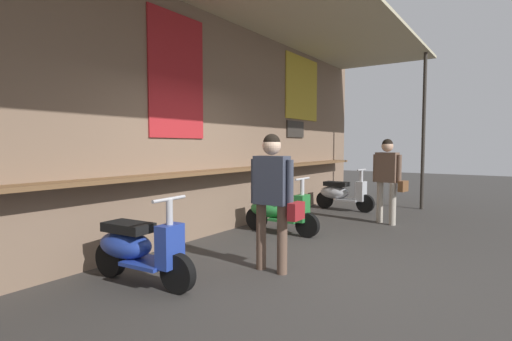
% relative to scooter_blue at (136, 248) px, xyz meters
% --- Properties ---
extents(ground_plane, '(36.50, 36.50, 0.00)m').
position_rel_scooter_blue_xyz_m(ground_plane, '(1.49, -1.08, -0.39)').
color(ground_plane, '#383533').
extents(market_stall_facade, '(13.04, 2.69, 3.76)m').
position_rel_scooter_blue_xyz_m(market_stall_facade, '(1.50, 0.76, 1.71)').
color(market_stall_facade, '#7F6651').
rests_on(market_stall_facade, ground_plane).
extents(scooter_blue, '(0.50, 1.40, 0.97)m').
position_rel_scooter_blue_xyz_m(scooter_blue, '(0.00, 0.00, 0.00)').
color(scooter_blue, '#233D9E').
rests_on(scooter_blue, ground_plane).
extents(scooter_green, '(0.46, 1.40, 0.97)m').
position_rel_scooter_blue_xyz_m(scooter_green, '(2.92, 0.00, 0.00)').
color(scooter_green, '#237533').
rests_on(scooter_green, ground_plane).
extents(scooter_silver, '(0.47, 1.40, 0.97)m').
position_rel_scooter_blue_xyz_m(scooter_silver, '(5.80, 0.00, 0.00)').
color(scooter_silver, '#B2B5BA').
rests_on(scooter_silver, ground_plane).
extents(shopper_with_handbag, '(0.30, 0.65, 1.62)m').
position_rel_scooter_blue_xyz_m(shopper_with_handbag, '(4.77, -1.33, 0.59)').
color(shopper_with_handbag, '#ADA393').
rests_on(shopper_with_handbag, ground_plane).
extents(shopper_browsing, '(0.27, 0.64, 1.63)m').
position_rel_scooter_blue_xyz_m(shopper_browsing, '(1.15, -1.02, 0.59)').
color(shopper_browsing, brown).
rests_on(shopper_browsing, ground_plane).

